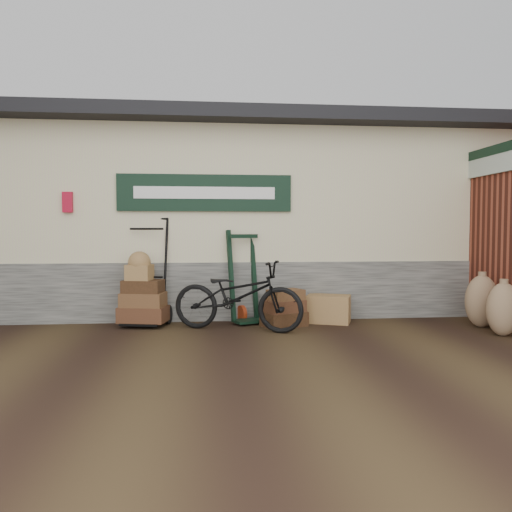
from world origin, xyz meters
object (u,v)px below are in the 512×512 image
at_px(green_barrow, 244,277).
at_px(porter_trolley, 147,270).
at_px(wicker_hamper, 329,309).
at_px(bicycle, 238,292).
at_px(suitcase_stack, 284,308).

bearing_deg(green_barrow, porter_trolley, 156.53).
bearing_deg(green_barrow, wicker_hamper, -28.31).
xyz_separation_m(porter_trolley, green_barrow, (1.43, -0.01, -0.11)).
height_order(wicker_hamper, bicycle, bicycle).
bearing_deg(wicker_hamper, green_barrow, 174.81).
relative_size(green_barrow, suitcase_stack, 2.28).
xyz_separation_m(green_barrow, suitcase_stack, (0.56, -0.35, -0.42)).
height_order(porter_trolley, green_barrow, porter_trolley).
bearing_deg(bicycle, wicker_hamper, -50.19).
distance_m(suitcase_stack, wicker_hamper, 0.75).
xyz_separation_m(porter_trolley, bicycle, (1.30, -0.60, -0.27)).
bearing_deg(porter_trolley, bicycle, -12.41).
height_order(porter_trolley, bicycle, porter_trolley).
relative_size(green_barrow, wicker_hamper, 2.20).
bearing_deg(bicycle, suitcase_stack, -49.47).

